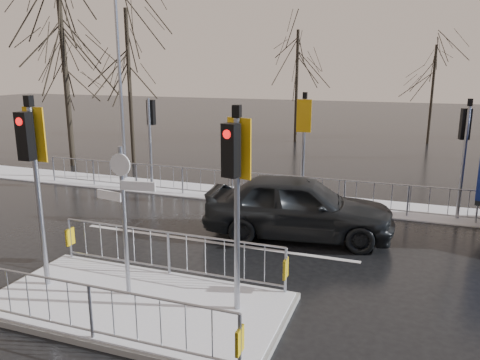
% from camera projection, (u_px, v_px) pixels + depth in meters
% --- Properties ---
extents(ground, '(120.00, 120.00, 0.00)m').
position_uv_depth(ground, '(137.00, 307.00, 9.37)').
color(ground, black).
rests_on(ground, ground).
extents(snow_verge, '(30.00, 2.00, 0.04)m').
position_uv_depth(snow_verge, '(263.00, 197.00, 17.22)').
color(snow_verge, white).
rests_on(snow_verge, ground).
extents(lane_markings, '(8.00, 11.38, 0.01)m').
position_uv_depth(lane_markings, '(127.00, 315.00, 9.06)').
color(lane_markings, silver).
rests_on(lane_markings, ground).
extents(traffic_island, '(6.00, 3.04, 4.15)m').
position_uv_depth(traffic_island, '(135.00, 289.00, 9.29)').
color(traffic_island, slate).
rests_on(traffic_island, ground).
extents(far_kerb_fixtures, '(18.00, 0.65, 3.83)m').
position_uv_depth(far_kerb_fixtures, '(267.00, 174.00, 16.42)').
color(far_kerb_fixtures, gray).
rests_on(far_kerb_fixtures, ground).
extents(car_far_lane, '(5.44, 2.74, 1.78)m').
position_uv_depth(car_far_lane, '(298.00, 206.00, 13.08)').
color(car_far_lane, black).
rests_on(car_far_lane, ground).
extents(tree_near_a, '(4.75, 4.75, 8.97)m').
position_uv_depth(tree_near_a, '(62.00, 35.00, 21.45)').
color(tree_near_a, black).
rests_on(tree_near_a, ground).
extents(tree_near_b, '(4.00, 4.00, 7.55)m').
position_uv_depth(tree_near_b, '(128.00, 57.00, 22.22)').
color(tree_near_b, black).
rests_on(tree_near_b, ground).
extents(tree_near_c, '(3.50, 3.50, 6.61)m').
position_uv_depth(tree_near_c, '(66.00, 70.00, 24.78)').
color(tree_near_c, black).
rests_on(tree_near_c, ground).
extents(tree_far_a, '(3.75, 3.75, 7.08)m').
position_uv_depth(tree_far_a, '(297.00, 64.00, 28.98)').
color(tree_far_a, black).
rests_on(tree_far_a, ground).
extents(tree_far_b, '(3.25, 3.25, 6.14)m').
position_uv_depth(tree_far_b, '(434.00, 75.00, 28.31)').
color(tree_far_b, black).
rests_on(tree_far_b, ground).
extents(street_lamp_left, '(1.25, 0.18, 8.20)m').
position_uv_depth(street_lamp_left, '(121.00, 72.00, 19.11)').
color(street_lamp_left, gray).
rests_on(street_lamp_left, ground).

